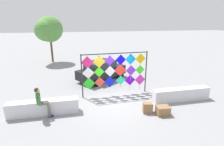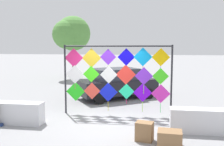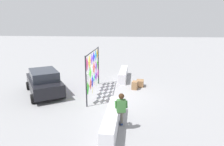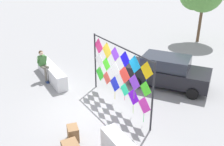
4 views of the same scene
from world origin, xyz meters
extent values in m
plane|color=gray|center=(0.00, 0.00, 0.00)|extent=(120.00, 120.00, 0.00)
cube|color=silver|center=(-3.84, -0.37, 0.37)|extent=(3.44, 0.52, 0.75)
cube|color=silver|center=(3.84, -0.37, 0.37)|extent=(3.44, 0.52, 0.75)
cylinder|color=#232328|center=(-1.82, 1.21, 1.35)|extent=(0.07, 0.07, 2.71)
cylinder|color=#232328|center=(2.28, 1.35, 1.35)|extent=(0.07, 0.07, 2.71)
cylinder|color=#232328|center=(0.23, 1.28, 2.66)|extent=(4.10, 0.19, 0.06)
cube|color=#24D01F|center=(-1.42, 1.24, 0.87)|extent=(0.76, 0.04, 0.76)
cube|color=#E74537|center=(-0.75, 1.23, 0.91)|extent=(0.66, 0.03, 0.66)
cube|color=#111FDC|center=(-0.12, 1.27, 0.88)|extent=(0.75, 0.04, 0.75)
cylinder|color=yellow|center=(-0.12, 1.28, 0.31)|extent=(0.02, 0.02, 0.38)
cube|color=#21EFA2|center=(0.59, 1.31, 0.92)|extent=(0.60, 0.03, 0.60)
cylinder|color=#E51664|center=(0.59, 1.32, 0.52)|extent=(0.02, 0.02, 0.19)
cube|color=#710CEE|center=(1.21, 1.31, 0.89)|extent=(0.72, 0.04, 0.72)
cylinder|color=#88E516|center=(1.21, 1.32, 0.33)|extent=(0.02, 0.02, 0.38)
cube|color=#D42BAF|center=(1.89, 1.32, 0.87)|extent=(0.73, 0.04, 0.73)
cylinder|color=#16E544|center=(1.89, 1.33, 0.32)|extent=(0.02, 0.02, 0.38)
cube|color=white|center=(-1.44, 1.23, 1.55)|extent=(0.73, 0.04, 0.73)
cylinder|color=#E51670|center=(-1.44, 1.24, 1.08)|extent=(0.02, 0.02, 0.22)
cube|color=#42F81C|center=(-0.78, 1.23, 1.58)|extent=(0.64, 0.03, 0.64)
cube|color=white|center=(-0.10, 1.28, 1.56)|extent=(0.68, 0.03, 0.68)
cylinder|color=#A816E5|center=(-0.10, 1.29, 1.08)|extent=(0.02, 0.02, 0.28)
cube|color=#F5332A|center=(0.56, 1.30, 1.57)|extent=(0.77, 0.04, 0.77)
cylinder|color=#16DBE5|center=(0.56, 1.31, 1.01)|extent=(0.02, 0.02, 0.35)
cube|color=#772DD9|center=(1.25, 1.30, 1.53)|extent=(0.69, 0.04, 0.69)
cylinder|color=#8DE516|center=(1.25, 1.31, 1.01)|extent=(0.02, 0.02, 0.35)
cube|color=#3DD81E|center=(1.87, 1.35, 1.53)|extent=(0.63, 0.03, 0.63)
cube|color=#E72574|center=(-1.47, 1.23, 2.20)|extent=(0.74, 0.04, 0.74)
cylinder|color=#16E591|center=(-1.47, 1.24, 1.69)|extent=(0.02, 0.02, 0.27)
cube|color=yellow|center=(-0.77, 1.26, 2.20)|extent=(0.76, 0.04, 0.76)
cylinder|color=blue|center=(-0.77, 1.27, 1.70)|extent=(0.02, 0.02, 0.24)
cube|color=#722CD8|center=(-0.12, 1.27, 2.24)|extent=(0.62, 0.03, 0.62)
cylinder|color=#91E516|center=(-0.12, 1.28, 1.80)|extent=(0.02, 0.02, 0.26)
cube|color=#0C06DE|center=(0.58, 1.30, 2.24)|extent=(0.67, 0.03, 0.67)
cube|color=#0A95EA|center=(1.20, 1.31, 2.25)|extent=(0.71, 0.04, 0.71)
cylinder|color=orange|center=(1.20, 1.32, 1.78)|extent=(0.02, 0.02, 0.23)
cube|color=#EDB707|center=(1.87, 1.35, 2.25)|extent=(0.69, 0.03, 0.69)
cylinder|color=blue|center=(1.87, 1.36, 1.74)|extent=(0.02, 0.02, 0.33)
cylinder|color=#666056|center=(-3.53, -0.75, 0.37)|extent=(0.11, 0.11, 0.75)
cylinder|color=#666056|center=(-3.74, -0.79, 0.78)|extent=(0.43, 0.21, 0.13)
cube|color=navy|center=(-3.47, -0.74, 0.04)|extent=(0.26, 0.15, 0.09)
cylinder|color=#666056|center=(-3.57, -0.58, 0.37)|extent=(0.11, 0.11, 0.75)
cylinder|color=#666056|center=(-3.77, -0.62, 0.78)|extent=(0.43, 0.21, 0.13)
cube|color=navy|center=(-3.51, -0.57, 0.04)|extent=(0.26, 0.15, 0.09)
cube|color=#3D7538|center=(-3.95, -0.75, 1.07)|extent=(0.27, 0.39, 0.52)
sphere|color=#DBB293|center=(-3.95, -0.75, 1.47)|extent=(0.22, 0.22, 0.22)
sphere|color=#382314|center=(-3.97, -0.75, 1.48)|extent=(0.22, 0.22, 0.22)
cylinder|color=#3D7538|center=(-3.89, -0.96, 1.12)|extent=(0.19, 0.12, 0.31)
cylinder|color=#3D7538|center=(-3.98, -0.53, 1.12)|extent=(0.19, 0.12, 0.31)
cube|color=black|center=(-0.16, 4.33, 0.61)|extent=(4.19, 3.62, 0.70)
cube|color=#282D38|center=(-0.28, 4.25, 1.24)|extent=(2.65, 2.47, 0.56)
cylinder|color=black|center=(0.46, 5.79, 0.26)|extent=(0.55, 0.47, 0.52)
cylinder|color=black|center=(1.42, 4.40, 0.26)|extent=(0.55, 0.47, 0.52)
cylinder|color=black|center=(-1.74, 4.26, 0.26)|extent=(0.55, 0.47, 0.52)
cylinder|color=black|center=(-0.78, 2.88, 0.26)|extent=(0.55, 0.47, 0.52)
cube|color=olive|center=(2.02, -1.65, 0.22)|extent=(0.67, 0.54, 0.44)
cube|color=olive|center=(1.35, -1.29, 0.27)|extent=(0.54, 0.45, 0.54)
cylinder|color=brown|center=(-4.64, 11.45, 1.39)|extent=(0.22, 0.22, 2.77)
sphere|color=#569342|center=(-4.64, 11.45, 3.60)|extent=(2.75, 2.75, 2.75)
sphere|color=#569342|center=(-4.99, 10.96, 3.51)|extent=(2.28, 2.28, 2.28)
camera|label=1|loc=(-2.12, -8.82, 4.62)|focal=28.11mm
camera|label=2|loc=(1.48, -8.33, 2.71)|focal=40.85mm
camera|label=3|loc=(-11.09, -1.23, 4.20)|focal=31.00mm
camera|label=4|loc=(8.05, -3.68, 5.71)|focal=40.09mm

